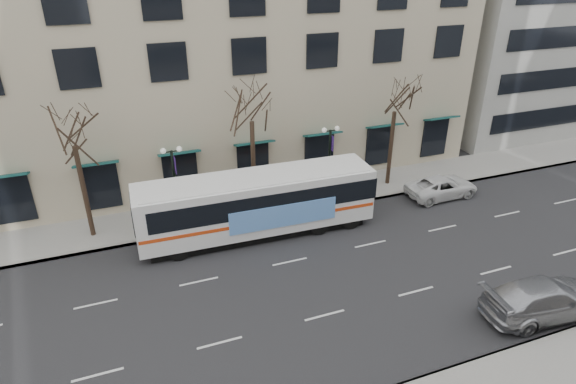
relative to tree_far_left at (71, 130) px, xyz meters
name	(u,v)px	position (x,y,z in m)	size (l,w,h in m)	color
ground	(306,286)	(10.00, -8.80, -6.70)	(160.00, 160.00, 0.00)	black
sidewalk_far	(323,194)	(15.00, 0.20, -6.62)	(80.00, 4.00, 0.15)	gray
tree_far_left	(71,130)	(0.00, 0.00, 0.00)	(3.60, 3.60, 8.34)	black
tree_far_mid	(251,106)	(10.00, 0.00, 0.21)	(3.60, 3.60, 8.55)	black
tree_far_right	(396,98)	(20.00, 0.00, -0.28)	(3.60, 3.60, 8.06)	black
lamp_post_left	(175,183)	(5.01, -0.60, -3.75)	(1.22, 0.45, 5.21)	black
lamp_post_right	(329,160)	(15.01, -0.60, -3.75)	(1.22, 0.45, 5.21)	black
city_bus	(258,202)	(9.36, -3.01, -4.65)	(13.95, 3.45, 3.76)	white
silver_car	(545,298)	(19.56, -14.53, -5.82)	(2.47, 6.07, 1.76)	#A1A2A8
white_pickup	(442,187)	(22.54, -2.84, -6.00)	(2.33, 5.05, 1.40)	white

